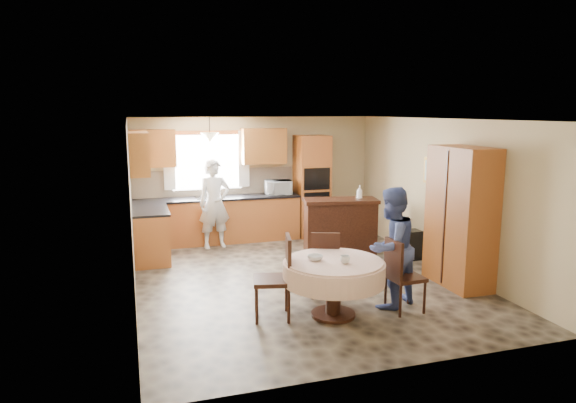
% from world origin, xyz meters
% --- Properties ---
extents(floor, '(5.00, 6.00, 0.01)m').
position_xyz_m(floor, '(0.00, 0.00, 0.00)').
color(floor, '#6D604C').
rests_on(floor, ground).
extents(ceiling, '(5.00, 6.00, 0.01)m').
position_xyz_m(ceiling, '(0.00, 0.00, 2.50)').
color(ceiling, white).
rests_on(ceiling, wall_back).
extents(wall_back, '(5.00, 0.02, 2.50)m').
position_xyz_m(wall_back, '(0.00, 3.00, 1.25)').
color(wall_back, tan).
rests_on(wall_back, floor).
extents(wall_front, '(5.00, 0.02, 2.50)m').
position_xyz_m(wall_front, '(0.00, -3.00, 1.25)').
color(wall_front, tan).
rests_on(wall_front, floor).
extents(wall_left, '(0.02, 6.00, 2.50)m').
position_xyz_m(wall_left, '(-2.50, 0.00, 1.25)').
color(wall_left, tan).
rests_on(wall_left, floor).
extents(wall_right, '(0.02, 6.00, 2.50)m').
position_xyz_m(wall_right, '(2.50, 0.00, 1.25)').
color(wall_right, tan).
rests_on(wall_right, floor).
extents(window, '(1.40, 0.03, 1.10)m').
position_xyz_m(window, '(-1.00, 2.98, 1.60)').
color(window, white).
rests_on(window, wall_back).
extents(curtain_left, '(0.22, 0.02, 1.15)m').
position_xyz_m(curtain_left, '(-1.75, 2.93, 1.65)').
color(curtain_left, white).
rests_on(curtain_left, wall_back).
extents(curtain_right, '(0.22, 0.02, 1.15)m').
position_xyz_m(curtain_right, '(-0.25, 2.93, 1.65)').
color(curtain_right, white).
rests_on(curtain_right, wall_back).
extents(base_cab_back, '(3.30, 0.60, 0.88)m').
position_xyz_m(base_cab_back, '(-0.85, 2.70, 0.44)').
color(base_cab_back, '#D27038').
rests_on(base_cab_back, floor).
extents(counter_back, '(3.30, 0.64, 0.04)m').
position_xyz_m(counter_back, '(-0.85, 2.70, 0.90)').
color(counter_back, black).
rests_on(counter_back, base_cab_back).
extents(base_cab_left, '(0.60, 1.20, 0.88)m').
position_xyz_m(base_cab_left, '(-2.20, 1.80, 0.44)').
color(base_cab_left, '#D27038').
rests_on(base_cab_left, floor).
extents(counter_left, '(0.64, 1.20, 0.04)m').
position_xyz_m(counter_left, '(-2.20, 1.80, 0.90)').
color(counter_left, black).
rests_on(counter_left, base_cab_left).
extents(backsplash, '(3.30, 0.02, 0.55)m').
position_xyz_m(backsplash, '(-0.85, 2.99, 1.18)').
color(backsplash, '#CBAF8F').
rests_on(backsplash, wall_back).
extents(wall_cab_left, '(0.85, 0.33, 0.72)m').
position_xyz_m(wall_cab_left, '(-2.05, 2.83, 1.91)').
color(wall_cab_left, '#A76329').
rests_on(wall_cab_left, wall_back).
extents(wall_cab_right, '(0.90, 0.33, 0.72)m').
position_xyz_m(wall_cab_right, '(0.15, 2.83, 1.91)').
color(wall_cab_right, '#A76329').
rests_on(wall_cab_right, wall_back).
extents(wall_cab_side, '(0.33, 1.20, 0.72)m').
position_xyz_m(wall_cab_side, '(-2.33, 1.80, 1.91)').
color(wall_cab_side, '#A76329').
rests_on(wall_cab_side, wall_left).
extents(oven_tower, '(0.66, 0.62, 2.12)m').
position_xyz_m(oven_tower, '(1.15, 2.69, 1.06)').
color(oven_tower, '#D27038').
rests_on(oven_tower, floor).
extents(oven_upper, '(0.56, 0.01, 0.45)m').
position_xyz_m(oven_upper, '(1.15, 2.38, 1.25)').
color(oven_upper, black).
rests_on(oven_upper, oven_tower).
extents(oven_lower, '(0.56, 0.01, 0.45)m').
position_xyz_m(oven_lower, '(1.15, 2.38, 0.75)').
color(oven_lower, black).
rests_on(oven_lower, oven_tower).
extents(pendant, '(0.36, 0.36, 0.18)m').
position_xyz_m(pendant, '(-1.00, 2.50, 2.12)').
color(pendant, beige).
rests_on(pendant, ceiling).
extents(sideboard, '(1.43, 0.79, 0.96)m').
position_xyz_m(sideboard, '(1.17, 1.19, 0.48)').
color(sideboard, '#351A0E').
rests_on(sideboard, floor).
extents(space_heater, '(0.39, 0.28, 0.53)m').
position_xyz_m(space_heater, '(2.20, 0.46, 0.27)').
color(space_heater, black).
rests_on(space_heater, floor).
extents(cupboard, '(0.55, 1.10, 2.11)m').
position_xyz_m(cupboard, '(2.22, -0.94, 1.05)').
color(cupboard, '#D27038').
rests_on(cupboard, floor).
extents(dining_table, '(1.31, 1.31, 0.74)m').
position_xyz_m(dining_table, '(-0.06, -1.52, 0.58)').
color(dining_table, '#351A0E').
rests_on(dining_table, floor).
extents(chair_left, '(0.56, 0.56, 1.07)m').
position_xyz_m(chair_left, '(-0.75, -1.36, 0.59)').
color(chair_left, '#351A0E').
rests_on(chair_left, floor).
extents(chair_back, '(0.54, 0.54, 0.97)m').
position_xyz_m(chair_back, '(0.08, -0.85, 0.54)').
color(chair_back, '#351A0E').
rests_on(chair_back, floor).
extents(chair_right, '(0.45, 0.45, 0.98)m').
position_xyz_m(chair_right, '(0.83, -1.64, 0.54)').
color(chair_right, '#351A0E').
rests_on(chair_right, floor).
extents(framed_picture, '(0.06, 0.54, 0.45)m').
position_xyz_m(framed_picture, '(2.47, 0.22, 1.60)').
color(framed_picture, gold).
rests_on(framed_picture, wall_right).
extents(microwave, '(0.56, 0.40, 0.29)m').
position_xyz_m(microwave, '(0.40, 2.65, 1.07)').
color(microwave, silver).
rests_on(microwave, counter_back).
extents(person_sink, '(0.68, 0.50, 1.72)m').
position_xyz_m(person_sink, '(-0.97, 2.30, 0.86)').
color(person_sink, silver).
rests_on(person_sink, floor).
extents(person_dining, '(0.99, 0.90, 1.64)m').
position_xyz_m(person_dining, '(0.80, -1.42, 0.82)').
color(person_dining, '#3E4D88').
rests_on(person_dining, floor).
extents(bowl_sideboard, '(0.24, 0.24, 0.05)m').
position_xyz_m(bowl_sideboard, '(0.82, 1.19, 0.99)').
color(bowl_sideboard, '#B2B2B2').
rests_on(bowl_sideboard, sideboard).
extents(bottle_sideboard, '(0.14, 0.14, 0.30)m').
position_xyz_m(bottle_sideboard, '(1.55, 1.19, 1.11)').
color(bottle_sideboard, silver).
rests_on(bottle_sideboard, sideboard).
extents(cup_table, '(0.15, 0.15, 0.10)m').
position_xyz_m(cup_table, '(0.02, -1.68, 0.79)').
color(cup_table, '#B2B2B2').
rests_on(cup_table, dining_table).
extents(bowl_table, '(0.23, 0.23, 0.06)m').
position_xyz_m(bowl_table, '(-0.29, -1.43, 0.78)').
color(bowl_table, '#B2B2B2').
rests_on(bowl_table, dining_table).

